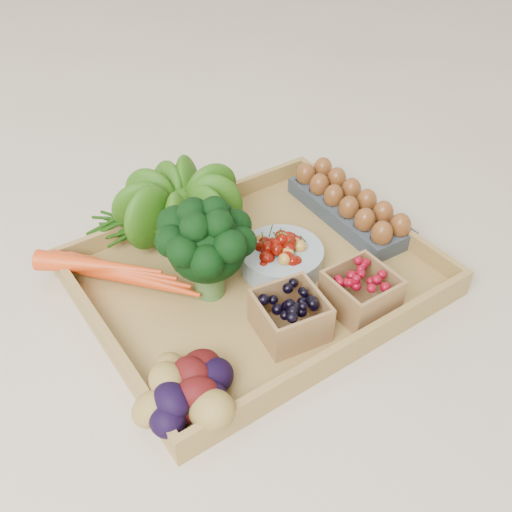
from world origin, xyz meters
TOP-DOWN VIEW (x-y plane):
  - ground at (0.00, 0.00)m, footprint 4.00×4.00m
  - tray at (0.00, 0.00)m, footprint 0.55×0.45m
  - carrots at (-0.20, 0.12)m, footprint 0.24×0.17m
  - lettuce at (-0.04, 0.18)m, footprint 0.15×0.15m
  - broccoli at (-0.08, 0.01)m, footprint 0.16×0.16m
  - cherry_bowl at (0.05, -0.00)m, footprint 0.14×0.14m
  - egg_carton at (0.24, 0.04)m, footprint 0.11×0.28m
  - potatoes at (-0.23, -0.16)m, footprint 0.15×0.15m
  - punnet_blackberry at (-0.03, -0.13)m, footprint 0.11×0.11m
  - punnet_raspberry at (0.09, -0.15)m, footprint 0.10×0.10m

SIDE VIEW (x-z plane):
  - ground at x=0.00m, z-range 0.00..0.00m
  - tray at x=0.00m, z-range 0.00..0.01m
  - egg_carton at x=0.24m, z-range 0.01..0.05m
  - cherry_bowl at x=0.05m, z-range 0.01..0.05m
  - carrots at x=-0.20m, z-range 0.01..0.07m
  - punnet_raspberry at x=0.09m, z-range 0.01..0.08m
  - punnet_blackberry at x=-0.03m, z-range 0.01..0.08m
  - potatoes at x=-0.23m, z-range 0.01..0.10m
  - broccoli at x=-0.08m, z-range 0.02..0.14m
  - lettuce at x=-0.04m, z-range 0.02..0.17m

